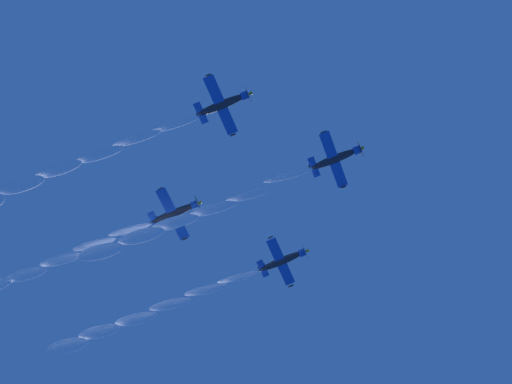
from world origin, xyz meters
name	(u,v)px	position (x,y,z in m)	size (l,w,h in m)	color
airplane_lead	(337,158)	(-1.54, 4.67, 88.93)	(8.84, 7.94, 2.74)	#232328
airplane_left_wingman	(284,260)	(-17.82, -2.75, 88.66)	(8.83, 7.92, 2.97)	#232328
airplane_right_wingman	(224,104)	(6.76, -10.37, 89.02)	(8.83, 7.95, 2.68)	#232328
airplane_slot_tail	(176,212)	(-9.91, -18.18, 89.77)	(8.84, 7.93, 2.86)	#232328
smoke_trail_lead	(164,227)	(-9.74, -19.32, 85.49)	(13.16, 33.82, 6.28)	white
smoke_trail_left_wingman	(125,322)	(-26.00, -26.65, 85.29)	(13.05, 33.63, 6.18)	white
smoke_trail_right_wingman	(47,176)	(-1.41, -34.23, 85.48)	(13.18, 33.69, 6.39)	white
smoke_trail_slot_tail	(15,277)	(-18.13, -42.06, 86.37)	(12.92, 33.42, 6.20)	white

